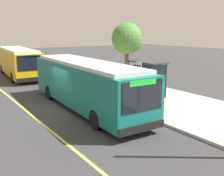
{
  "coord_description": "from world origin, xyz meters",
  "views": [
    {
      "loc": [
        14.76,
        -6.49,
        4.7
      ],
      "look_at": [
        3.33,
        1.35,
        1.69
      ],
      "focal_mm": 41.98,
      "sensor_mm": 36.0,
      "label": 1
    }
  ],
  "objects_px": {
    "pedestrian_commuter": "(141,86)",
    "route_sign_post": "(139,78)",
    "waiting_bench": "(151,89)",
    "transit_bus_main": "(85,83)",
    "transit_bus_second": "(18,61)"
  },
  "relations": [
    {
      "from": "waiting_bench",
      "to": "transit_bus_main",
      "type": "bearing_deg",
      "value": -92.57
    },
    {
      "from": "transit_bus_main",
      "to": "pedestrian_commuter",
      "type": "distance_m",
      "value": 3.89
    },
    {
      "from": "transit_bus_main",
      "to": "waiting_bench",
      "type": "height_order",
      "value": "transit_bus_main"
    },
    {
      "from": "transit_bus_second",
      "to": "pedestrian_commuter",
      "type": "relative_size",
      "value": 6.53
    },
    {
      "from": "transit_bus_second",
      "to": "waiting_bench",
      "type": "relative_size",
      "value": 6.89
    },
    {
      "from": "route_sign_post",
      "to": "transit_bus_second",
      "type": "bearing_deg",
      "value": -170.37
    },
    {
      "from": "waiting_bench",
      "to": "route_sign_post",
      "type": "relative_size",
      "value": 0.57
    },
    {
      "from": "transit_bus_second",
      "to": "route_sign_post",
      "type": "distance_m",
      "value": 16.53
    },
    {
      "from": "pedestrian_commuter",
      "to": "route_sign_post",
      "type": "bearing_deg",
      "value": -44.59
    },
    {
      "from": "transit_bus_second",
      "to": "transit_bus_main",
      "type": "bearing_deg",
      "value": 0.57
    },
    {
      "from": "waiting_bench",
      "to": "pedestrian_commuter",
      "type": "xyz_separation_m",
      "value": [
        0.49,
        -1.43,
        0.48
      ]
    },
    {
      "from": "route_sign_post",
      "to": "pedestrian_commuter",
      "type": "distance_m",
      "value": 1.86
    },
    {
      "from": "pedestrian_commuter",
      "to": "waiting_bench",
      "type": "bearing_deg",
      "value": 108.97
    },
    {
      "from": "route_sign_post",
      "to": "pedestrian_commuter",
      "type": "height_order",
      "value": "route_sign_post"
    },
    {
      "from": "waiting_bench",
      "to": "pedestrian_commuter",
      "type": "relative_size",
      "value": 0.95
    }
  ]
}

